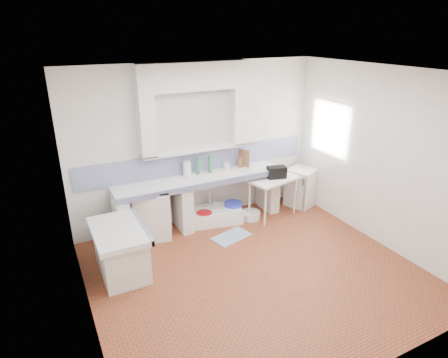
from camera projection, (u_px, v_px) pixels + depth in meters
name	position (u px, v px, depth m)	size (l,w,h in m)	color
floor	(255.00, 272.00, 5.50)	(4.50, 4.50, 0.00)	brown
ceiling	(262.00, 73.00, 4.47)	(4.50, 4.50, 0.00)	white
wall_back	(198.00, 144.00, 6.64)	(4.50, 4.50, 0.00)	white
wall_front	(379.00, 260.00, 3.33)	(4.50, 4.50, 0.00)	white
wall_left	(78.00, 219.00, 4.04)	(4.50, 4.50, 0.00)	white
wall_right	(381.00, 158.00, 5.93)	(4.50, 4.50, 0.00)	white
alcove_mass	(194.00, 76.00, 6.06)	(1.90, 0.25, 0.45)	white
window_frame	(337.00, 128.00, 6.92)	(0.35, 0.86, 1.06)	#382412
lace_valance	(334.00, 108.00, 6.72)	(0.01, 0.84, 0.24)	white
counter_slab	(200.00, 180.00, 6.55)	(3.00, 0.60, 0.08)	white
counter_lip	(207.00, 185.00, 6.32)	(3.00, 0.04, 0.10)	navy
counter_pier_left	(122.00, 220.00, 6.13)	(0.20, 0.55, 0.82)	white
counter_pier_mid	(183.00, 207.00, 6.57)	(0.20, 0.55, 0.82)	white
counter_pier_right	(268.00, 189.00, 7.31)	(0.20, 0.55, 0.82)	white
peninsula_top	(119.00, 231.00, 5.29)	(0.70, 1.10, 0.08)	white
peninsula_base	(121.00, 253.00, 5.42)	(0.60, 1.00, 0.62)	white
peninsula_lip	(142.00, 226.00, 5.43)	(0.04, 1.10, 0.10)	navy
backsplash	(199.00, 161.00, 6.74)	(4.27, 0.03, 0.40)	navy
stove	(152.00, 213.00, 6.34)	(0.59, 0.57, 0.84)	white
sink	(214.00, 216.00, 6.90)	(0.96, 0.52, 0.23)	white
side_table	(273.00, 197.00, 7.04)	(0.90, 0.50, 0.04)	white
fridge	(301.00, 187.00, 7.48)	(0.49, 0.49, 0.75)	white
bucket_red	(204.00, 219.00, 6.74)	(0.28, 0.28, 0.26)	red
bucket_orange	(211.00, 217.00, 6.85)	(0.27, 0.27, 0.25)	#D84F28
bucket_blue	(233.00, 210.00, 7.02)	(0.33, 0.33, 0.31)	blue
basin_white	(251.00, 215.00, 7.03)	(0.35, 0.35, 0.14)	white
water_bottle_a	(205.00, 212.00, 7.00)	(0.07, 0.07, 0.27)	silver
water_bottle_b	(215.00, 209.00, 7.08)	(0.08, 0.08, 0.31)	silver
black_bag	(277.00, 172.00, 6.88)	(0.34, 0.19, 0.21)	black
green_bottle_a	(198.00, 166.00, 6.61)	(0.07, 0.07, 0.30)	#2F6F44
green_bottle_b	(210.00, 165.00, 6.69)	(0.07, 0.07, 0.30)	#2F6F44
knife_block	(240.00, 162.00, 6.99)	(0.09, 0.07, 0.18)	brown
cutting_board	(244.00, 158.00, 7.00)	(0.02, 0.24, 0.32)	brown
paper_towel	(187.00, 169.00, 6.53)	(0.13, 0.13, 0.27)	white
soap_bottle	(227.00, 165.00, 6.85)	(0.09, 0.09, 0.19)	white
rug	(231.00, 237.00, 6.43)	(0.65, 0.37, 0.01)	#3A548C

